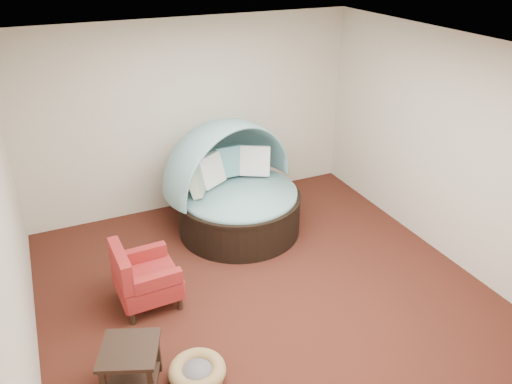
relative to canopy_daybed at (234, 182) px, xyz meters
name	(u,v)px	position (x,y,z in m)	size (l,w,h in m)	color
floor	(264,291)	(-0.25, -1.50, -0.73)	(5.00, 5.00, 0.00)	#471D14
wall_back	(192,116)	(-0.25, 1.00, 0.67)	(5.00, 5.00, 0.00)	beige
wall_front	(428,342)	(-0.25, -4.00, 0.67)	(5.00, 5.00, 0.00)	beige
wall_left	(7,239)	(-2.75, -1.50, 0.67)	(5.00, 5.00, 0.00)	beige
wall_right	(446,149)	(2.25, -1.50, 0.67)	(5.00, 5.00, 0.00)	beige
ceiling	(266,52)	(-0.25, -1.50, 2.07)	(5.00, 5.00, 0.00)	white
canopy_daybed	(234,182)	(0.00, 0.00, 0.00)	(2.17, 2.13, 1.58)	black
pet_basket	(197,373)	(-1.39, -2.44, -0.63)	(0.59, 0.59, 0.19)	olive
red_armchair	(143,277)	(-1.57, -1.13, -0.37)	(0.70, 0.70, 0.79)	black
side_table	(131,362)	(-1.95, -2.28, -0.41)	(0.67, 0.67, 0.49)	black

